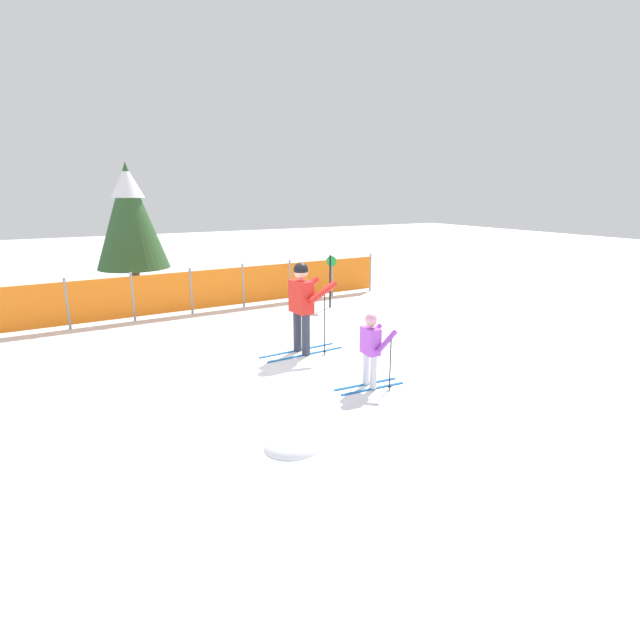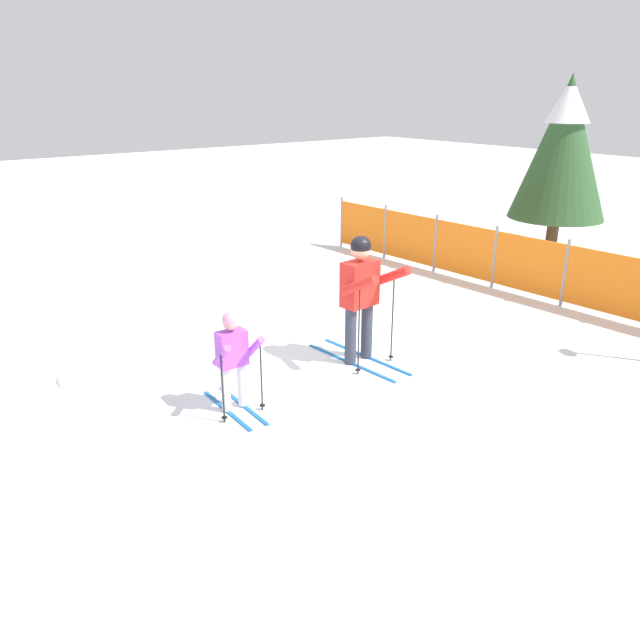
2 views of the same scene
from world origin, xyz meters
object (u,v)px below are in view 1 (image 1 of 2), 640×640
skier_adult (303,299)px  safety_fence (218,288)px  skier_child (371,344)px  conifer_far (130,214)px  trail_marker (331,275)px

skier_adult → safety_fence: size_ratio=0.18×
skier_child → conifer_far: size_ratio=0.32×
skier_child → trail_marker: (2.31, 5.17, 0.16)m
skier_adult → conifer_far: conifer_far is taller
skier_adult → conifer_far: bearing=99.7°
skier_adult → skier_child: bearing=-90.2°
skier_adult → safety_fence: skier_adult is taller
skier_child → conifer_far: (-1.95, 9.53, 1.67)m
trail_marker → safety_fence: bearing=156.6°
skier_adult → safety_fence: bearing=89.9°
skier_child → skier_adult: bearing=96.4°
skier_child → safety_fence: size_ratio=0.12×
safety_fence → trail_marker: bearing=-23.4°
skier_adult → safety_fence: (-0.29, 4.27, -0.47)m
trail_marker → conifer_far: bearing=134.3°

